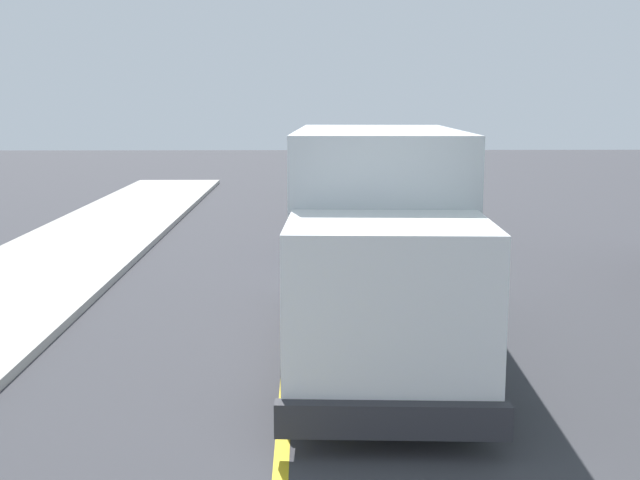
{
  "coord_description": "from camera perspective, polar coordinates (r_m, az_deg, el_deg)",
  "views": [
    {
      "loc": [
        0.24,
        -2.68,
        3.59
      ],
      "look_at": [
        0.5,
        10.23,
        1.4
      ],
      "focal_mm": 45.38,
      "sensor_mm": 36.0,
      "label": 1
    }
  ],
  "objects": [
    {
      "name": "centre_line_yellow",
      "position": [
        13.18,
        -2.15,
        -6.17
      ],
      "size": [
        0.16,
        56.0,
        0.01
      ],
      "primitive_type": "cube",
      "color": "gold",
      "rests_on": "ground"
    },
    {
      "name": "box_truck",
      "position": [
        11.79,
        4.13,
        0.69
      ],
      "size": [
        2.75,
        7.29,
        3.2
      ],
      "color": "silver",
      "rests_on": "ground"
    },
    {
      "name": "parked_car_near",
      "position": [
        18.9,
        3.98,
        1.09
      ],
      "size": [
        1.81,
        4.4,
        1.67
      ],
      "color": "#2D4793",
      "rests_on": "ground"
    },
    {
      "name": "parked_car_mid",
      "position": [
        25.17,
        4.0,
        3.22
      ],
      "size": [
        1.83,
        4.41,
        1.67
      ],
      "color": "maroon",
      "rests_on": "ground"
    },
    {
      "name": "parked_car_far",
      "position": [
        31.83,
        1.63,
        4.58
      ],
      "size": [
        1.8,
        4.4,
        1.67
      ],
      "color": "#B7B7BC",
      "rests_on": "ground"
    }
  ]
}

